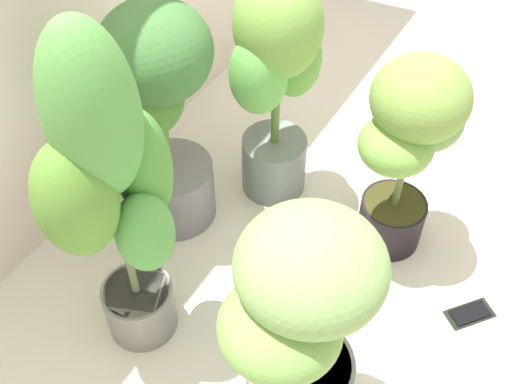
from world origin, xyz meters
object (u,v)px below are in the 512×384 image
object	(u,v)px
potted_plant_front_left	(299,326)
cell_phone	(470,313)
potted_plant_back_right	(276,75)
nutrient_bottle	(260,307)
potted_plant_front_right	(411,139)
potted_plant_back_left	(111,189)
potted_plant_back_center	(157,106)

from	to	relation	value
potted_plant_front_left	cell_phone	distance (m)	0.74
potted_plant_back_right	nutrient_bottle	bearing A→B (deg)	-153.91
potted_plant_front_left	potted_plant_front_right	bearing A→B (deg)	0.96
potted_plant_back_right	potted_plant_front_left	bearing A→B (deg)	-146.54
potted_plant_front_right	potted_plant_front_left	bearing A→B (deg)	-179.04
potted_plant_front_left	potted_plant_front_right	size ratio (longest dim) A/B	1.04
potted_plant_front_left	potted_plant_back_left	world-z (taller)	potted_plant_back_left
potted_plant_back_right	potted_plant_front_left	size ratio (longest dim) A/B	1.11
potted_plant_front_left	potted_plant_back_left	xyz separation A→B (m)	(-0.00, 0.49, 0.17)
potted_plant_back_right	potted_plant_back_center	xyz separation A→B (m)	(-0.29, 0.23, -0.01)
potted_plant_back_right	potted_plant_back_center	world-z (taller)	potted_plant_back_right
cell_phone	nutrient_bottle	distance (m)	0.63
potted_plant_back_center	potted_plant_back_left	world-z (taller)	potted_plant_back_left
potted_plant_front_right	nutrient_bottle	distance (m)	0.63
potted_plant_front_right	cell_phone	size ratio (longest dim) A/B	4.46
potted_plant_back_left	potted_plant_back_center	bearing A→B (deg)	25.21
potted_plant_front_right	potted_plant_back_center	world-z (taller)	potted_plant_back_center
potted_plant_front_right	nutrient_bottle	xyz separation A→B (m)	(-0.50, 0.19, -0.34)
potted_plant_front_left	potted_plant_back_center	xyz separation A→B (m)	(0.39, 0.67, 0.05)
potted_plant_back_right	potted_plant_back_center	size ratio (longest dim) A/B	1.03
potted_plant_front_right	potted_plant_back_left	world-z (taller)	potted_plant_back_left
potted_plant_front_left	potted_plant_back_left	size ratio (longest dim) A/B	0.71
potted_plant_front_left	potted_plant_front_right	world-z (taller)	potted_plant_front_left
potted_plant_back_center	potted_plant_back_left	distance (m)	0.45
potted_plant_back_center	potted_plant_back_left	bearing A→B (deg)	-154.79
potted_plant_back_left	nutrient_bottle	bearing A→B (deg)	-58.58
potted_plant_front_left	nutrient_bottle	size ratio (longest dim) A/B	3.60
potted_plant_back_right	cell_phone	bearing A→B (deg)	-101.57
potted_plant_back_center	cell_phone	xyz separation A→B (m)	(0.13, -0.99, -0.46)
potted_plant_back_center	potted_plant_back_left	xyz separation A→B (m)	(-0.39, -0.19, 0.12)
potted_plant_back_center	cell_phone	distance (m)	1.10
potted_plant_back_center	nutrient_bottle	bearing A→B (deg)	-114.68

